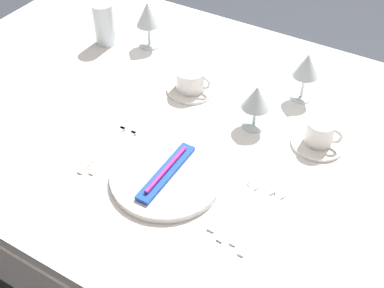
{
  "coord_description": "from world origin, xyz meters",
  "views": [
    {
      "loc": [
        0.5,
        -0.88,
        1.61
      ],
      "look_at": [
        0.03,
        -0.1,
        0.76
      ],
      "focal_mm": 45.77,
      "sensor_mm": 36.0,
      "label": 1
    }
  ],
  "objects_px": {
    "spoon_dessert": "(260,205)",
    "wine_glass_right": "(256,99)",
    "coffee_cup_right": "(191,79)",
    "dinner_plate": "(167,177)",
    "dinner_knife": "(231,201)",
    "coffee_cup_left": "(321,132)",
    "drink_tumbler": "(105,26)",
    "toothbrush_package": "(166,172)",
    "spoon_tea": "(269,211)",
    "spoon_soup": "(244,201)",
    "wine_glass_far": "(148,16)",
    "fork_outer": "(120,146)",
    "fork_inner": "(108,143)",
    "wine_glass_left": "(307,67)"
  },
  "relations": [
    {
      "from": "spoon_dessert",
      "to": "wine_glass_right",
      "type": "distance_m",
      "value": 0.29
    },
    {
      "from": "dinner_plate",
      "to": "toothbrush_package",
      "type": "distance_m",
      "value": 0.02
    },
    {
      "from": "wine_glass_left",
      "to": "fork_outer",
      "type": "bearing_deg",
      "value": -126.99
    },
    {
      "from": "coffee_cup_right",
      "to": "fork_outer",
      "type": "bearing_deg",
      "value": -96.82
    },
    {
      "from": "fork_outer",
      "to": "spoon_soup",
      "type": "bearing_deg",
      "value": -0.27
    },
    {
      "from": "dinner_knife",
      "to": "spoon_soup",
      "type": "distance_m",
      "value": 0.03
    },
    {
      "from": "coffee_cup_right",
      "to": "drink_tumbler",
      "type": "bearing_deg",
      "value": 167.27
    },
    {
      "from": "dinner_plate",
      "to": "dinner_knife",
      "type": "distance_m",
      "value": 0.17
    },
    {
      "from": "dinner_knife",
      "to": "wine_glass_far",
      "type": "xyz_separation_m",
      "value": [
        -0.54,
        0.46,
        0.11
      ]
    },
    {
      "from": "wine_glass_right",
      "to": "coffee_cup_left",
      "type": "bearing_deg",
      "value": 5.85
    },
    {
      "from": "fork_outer",
      "to": "spoon_dessert",
      "type": "distance_m",
      "value": 0.39
    },
    {
      "from": "fork_outer",
      "to": "spoon_dessert",
      "type": "xyz_separation_m",
      "value": [
        0.39,
        0.0,
        0.0
      ]
    },
    {
      "from": "dinner_plate",
      "to": "coffee_cup_left",
      "type": "relative_size",
      "value": 2.86
    },
    {
      "from": "fork_outer",
      "to": "dinner_knife",
      "type": "relative_size",
      "value": 1.01
    },
    {
      "from": "dinner_knife",
      "to": "spoon_dessert",
      "type": "relative_size",
      "value": 1.01
    },
    {
      "from": "fork_inner",
      "to": "wine_glass_right",
      "type": "bearing_deg",
      "value": 41.15
    },
    {
      "from": "dinner_knife",
      "to": "wine_glass_right",
      "type": "height_order",
      "value": "wine_glass_right"
    },
    {
      "from": "dinner_knife",
      "to": "wine_glass_far",
      "type": "relative_size",
      "value": 1.37
    },
    {
      "from": "fork_inner",
      "to": "dinner_knife",
      "type": "distance_m",
      "value": 0.37
    },
    {
      "from": "wine_glass_left",
      "to": "wine_glass_far",
      "type": "distance_m",
      "value": 0.54
    },
    {
      "from": "fork_inner",
      "to": "spoon_dessert",
      "type": "relative_size",
      "value": 1.08
    },
    {
      "from": "spoon_dessert",
      "to": "wine_glass_right",
      "type": "bearing_deg",
      "value": 118.23
    },
    {
      "from": "fork_outer",
      "to": "spoon_tea",
      "type": "xyz_separation_m",
      "value": [
        0.42,
        -0.0,
        0.0
      ]
    },
    {
      "from": "coffee_cup_right",
      "to": "wine_glass_right",
      "type": "xyz_separation_m",
      "value": [
        0.23,
        -0.05,
        0.05
      ]
    },
    {
      "from": "toothbrush_package",
      "to": "spoon_tea",
      "type": "xyz_separation_m",
      "value": [
        0.25,
        0.03,
        -0.02
      ]
    },
    {
      "from": "spoon_dessert",
      "to": "spoon_tea",
      "type": "bearing_deg",
      "value": -11.86
    },
    {
      "from": "spoon_tea",
      "to": "wine_glass_right",
      "type": "xyz_separation_m",
      "value": [
        -0.16,
        0.25,
        0.09
      ]
    },
    {
      "from": "fork_inner",
      "to": "wine_glass_right",
      "type": "distance_m",
      "value": 0.4
    },
    {
      "from": "spoon_dessert",
      "to": "toothbrush_package",
      "type": "bearing_deg",
      "value": -170.3
    },
    {
      "from": "coffee_cup_left",
      "to": "fork_outer",
      "type": "bearing_deg",
      "value": -148.4
    },
    {
      "from": "dinner_plate",
      "to": "fork_outer",
      "type": "distance_m",
      "value": 0.17
    },
    {
      "from": "wine_glass_right",
      "to": "drink_tumbler",
      "type": "xyz_separation_m",
      "value": [
        -0.6,
        0.14,
        -0.03
      ]
    },
    {
      "from": "spoon_dessert",
      "to": "coffee_cup_right",
      "type": "distance_m",
      "value": 0.47
    },
    {
      "from": "wine_glass_left",
      "to": "drink_tumbler",
      "type": "distance_m",
      "value": 0.67
    },
    {
      "from": "dinner_knife",
      "to": "drink_tumbler",
      "type": "xyz_separation_m",
      "value": [
        -0.68,
        0.4,
        0.06
      ]
    },
    {
      "from": "coffee_cup_left",
      "to": "coffee_cup_right",
      "type": "relative_size",
      "value": 0.87
    },
    {
      "from": "toothbrush_package",
      "to": "coffee_cup_left",
      "type": "bearing_deg",
      "value": 48.19
    },
    {
      "from": "fork_outer",
      "to": "coffee_cup_right",
      "type": "height_order",
      "value": "coffee_cup_right"
    },
    {
      "from": "spoon_tea",
      "to": "spoon_dessert",
      "type": "bearing_deg",
      "value": 168.14
    },
    {
      "from": "dinner_plate",
      "to": "wine_glass_right",
      "type": "bearing_deg",
      "value": 71.5
    },
    {
      "from": "fork_outer",
      "to": "wine_glass_far",
      "type": "bearing_deg",
      "value": 115.16
    },
    {
      "from": "spoon_tea",
      "to": "wine_glass_far",
      "type": "distance_m",
      "value": 0.78
    },
    {
      "from": "dinner_knife",
      "to": "wine_glass_right",
      "type": "relative_size",
      "value": 1.61
    },
    {
      "from": "fork_outer",
      "to": "spoon_dessert",
      "type": "height_order",
      "value": "spoon_dessert"
    },
    {
      "from": "spoon_dessert",
      "to": "wine_glass_right",
      "type": "relative_size",
      "value": 1.59
    },
    {
      "from": "wine_glass_far",
      "to": "drink_tumbler",
      "type": "relative_size",
      "value": 1.11
    },
    {
      "from": "fork_inner",
      "to": "spoon_dessert",
      "type": "distance_m",
      "value": 0.43
    },
    {
      "from": "dinner_plate",
      "to": "coffee_cup_right",
      "type": "height_order",
      "value": "coffee_cup_right"
    },
    {
      "from": "fork_inner",
      "to": "wine_glass_left",
      "type": "height_order",
      "value": "wine_glass_left"
    },
    {
      "from": "fork_inner",
      "to": "wine_glass_right",
      "type": "relative_size",
      "value": 1.72
    }
  ]
}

